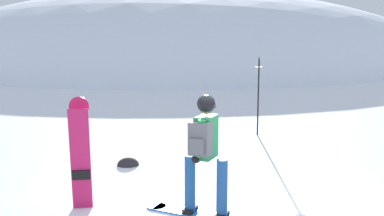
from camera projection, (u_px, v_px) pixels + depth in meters
ground_plane at (234, 210)px, 6.86m from camera, size 300.00×300.00×0.00m
ridge_peak_main at (179, 60)px, 35.45m from camera, size 36.54×32.89×10.04m
snowboarder_main at (205, 153)px, 6.45m from camera, size 1.58×1.14×1.71m
spare_snowboard at (80, 154)px, 6.71m from camera, size 0.28×0.27×1.65m
piste_marker_near at (258, 90)px, 11.29m from camera, size 0.20×0.20×1.90m
rock_dark at (128, 165)px, 9.02m from camera, size 0.41×0.35×0.29m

